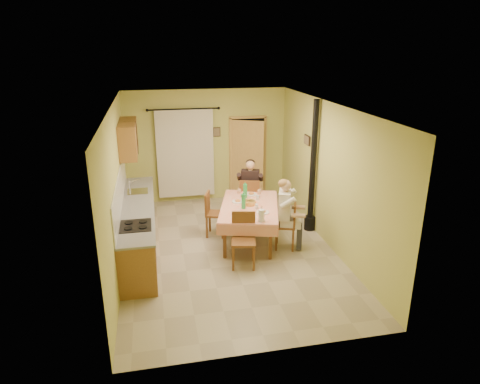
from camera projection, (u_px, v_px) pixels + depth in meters
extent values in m
cube|color=tan|center=(229.00, 250.00, 8.41)|extent=(4.00, 6.00, 0.01)
cube|color=#C6C867|center=(207.00, 146.00, 10.72)|extent=(4.00, 0.04, 2.80)
cube|color=#C6C867|center=(272.00, 257.00, 5.18)|extent=(4.00, 0.04, 2.80)
cube|color=#C6C867|center=(117.00, 189.00, 7.56)|extent=(0.04, 6.00, 2.80)
cube|color=#C6C867|center=(329.00, 176.00, 8.33)|extent=(0.04, 6.00, 2.80)
cube|color=white|center=(227.00, 106.00, 7.49)|extent=(4.00, 6.00, 0.04)
cube|color=brown|center=(139.00, 228.00, 8.31)|extent=(0.60, 3.60, 0.88)
cube|color=gray|center=(137.00, 206.00, 8.16)|extent=(0.64, 3.64, 0.04)
cube|color=white|center=(120.00, 191.00, 7.99)|extent=(0.02, 3.60, 0.66)
cube|color=silver|center=(138.00, 192.00, 8.89)|extent=(0.42, 0.42, 0.03)
cube|color=black|center=(136.00, 226.00, 7.22)|extent=(0.52, 0.56, 0.02)
cube|color=black|center=(155.00, 249.00, 7.44)|extent=(0.01, 0.55, 0.55)
cube|color=brown|center=(128.00, 138.00, 8.99)|extent=(0.35, 1.40, 0.70)
cylinder|color=black|center=(183.00, 109.00, 10.19)|extent=(1.70, 0.04, 0.04)
cube|color=silver|center=(185.00, 154.00, 10.57)|extent=(1.40, 0.06, 2.20)
cube|color=black|center=(248.00, 158.00, 11.03)|extent=(0.84, 0.03, 2.06)
cube|color=tan|center=(231.00, 159.00, 10.93)|extent=(0.06, 0.06, 2.12)
cube|color=tan|center=(265.00, 157.00, 11.10)|extent=(0.06, 0.06, 2.12)
cube|color=tan|center=(248.00, 117.00, 10.67)|extent=(0.96, 0.06, 0.06)
cube|color=tan|center=(248.00, 161.00, 10.84)|extent=(0.75, 0.40, 2.04)
cube|color=#EF967B|center=(249.00, 206.00, 8.59)|extent=(1.57, 2.10, 0.04)
cube|color=#EF967B|center=(247.00, 231.00, 7.74)|extent=(1.08, 0.31, 0.22)
cube|color=#EF967B|center=(251.00, 196.00, 9.51)|extent=(1.08, 0.31, 0.22)
cube|color=#EF967B|center=(222.00, 211.00, 8.66)|extent=(0.51, 1.81, 0.22)
cube|color=#EF967B|center=(277.00, 212.00, 8.59)|extent=(0.51, 1.81, 0.22)
cylinder|color=white|center=(251.00, 194.00, 9.18)|extent=(0.25, 0.25, 0.02)
ellipsoid|color=#CC7233|center=(251.00, 193.00, 9.18)|extent=(0.12, 0.12, 0.05)
cylinder|color=white|center=(249.00, 217.00, 7.98)|extent=(0.25, 0.25, 0.02)
ellipsoid|color=#CC7233|center=(249.00, 216.00, 7.97)|extent=(0.12, 0.12, 0.05)
cylinder|color=white|center=(263.00, 212.00, 8.21)|extent=(0.25, 0.25, 0.02)
ellipsoid|color=#CC7233|center=(263.00, 211.00, 8.20)|extent=(0.12, 0.12, 0.05)
cylinder|color=white|center=(238.00, 202.00, 8.76)|extent=(0.25, 0.25, 0.02)
ellipsoid|color=#CC7233|center=(238.00, 201.00, 8.75)|extent=(0.12, 0.12, 0.05)
cylinder|color=gold|center=(250.00, 203.00, 8.62)|extent=(0.26, 0.26, 0.08)
cylinder|color=white|center=(248.00, 215.00, 8.06)|extent=(0.28, 0.28, 0.02)
cube|color=tan|center=(247.00, 214.00, 8.09)|extent=(0.05, 0.06, 0.03)
cube|color=tan|center=(247.00, 215.00, 8.00)|extent=(0.04, 0.06, 0.03)
cube|color=tan|center=(250.00, 214.00, 8.06)|extent=(0.07, 0.06, 0.03)
cube|color=tan|center=(250.00, 214.00, 8.07)|extent=(0.07, 0.07, 0.03)
cube|color=tan|center=(247.00, 214.00, 8.07)|extent=(0.06, 0.04, 0.03)
cube|color=tan|center=(249.00, 213.00, 8.12)|extent=(0.06, 0.07, 0.03)
cylinder|color=silver|center=(257.00, 206.00, 8.39)|extent=(0.07, 0.07, 0.10)
cylinder|color=silver|center=(258.00, 198.00, 8.86)|extent=(0.07, 0.07, 0.10)
cylinder|color=white|center=(261.00, 215.00, 7.77)|extent=(0.11, 0.11, 0.22)
cylinder|color=silver|center=(261.00, 214.00, 7.76)|extent=(0.02, 0.02, 0.30)
cube|color=brown|center=(250.00, 200.00, 9.67)|extent=(0.55, 0.55, 0.04)
cube|color=brown|center=(249.00, 192.00, 9.39)|extent=(0.44, 0.17, 0.51)
cube|color=brown|center=(244.00, 242.00, 7.66)|extent=(0.51, 0.51, 0.04)
cube|color=brown|center=(244.00, 224.00, 7.75)|extent=(0.43, 0.13, 0.49)
cube|color=brown|center=(285.00, 225.00, 8.35)|extent=(0.49, 0.49, 0.04)
cube|color=brown|center=(295.00, 214.00, 8.25)|extent=(0.16, 0.37, 0.44)
cube|color=brown|center=(216.00, 214.00, 8.90)|extent=(0.49, 0.49, 0.04)
cube|color=brown|center=(207.00, 203.00, 8.84)|extent=(0.16, 0.38, 0.44)
cube|color=black|center=(250.00, 198.00, 9.55)|extent=(0.46, 0.49, 0.16)
cube|color=black|center=(250.00, 182.00, 9.56)|extent=(0.45, 0.33, 0.54)
sphere|color=tan|center=(250.00, 165.00, 9.42)|extent=(0.21, 0.21, 0.21)
ellipsoid|color=black|center=(250.00, 163.00, 9.44)|extent=(0.21, 0.21, 0.16)
cube|color=silver|center=(291.00, 222.00, 8.31)|extent=(0.50, 0.47, 0.16)
cube|color=silver|center=(285.00, 205.00, 8.21)|extent=(0.34, 0.45, 0.54)
sphere|color=tan|center=(286.00, 185.00, 8.08)|extent=(0.21, 0.21, 0.21)
ellipsoid|color=olive|center=(284.00, 183.00, 8.07)|extent=(0.21, 0.21, 0.16)
cylinder|color=black|center=(313.00, 168.00, 8.87)|extent=(0.12, 0.12, 2.80)
cylinder|color=black|center=(310.00, 223.00, 9.28)|extent=(0.24, 0.24, 0.30)
cube|color=black|center=(217.00, 132.00, 10.63)|extent=(0.19, 0.03, 0.23)
cube|color=brown|center=(307.00, 140.00, 9.29)|extent=(0.03, 0.31, 0.21)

